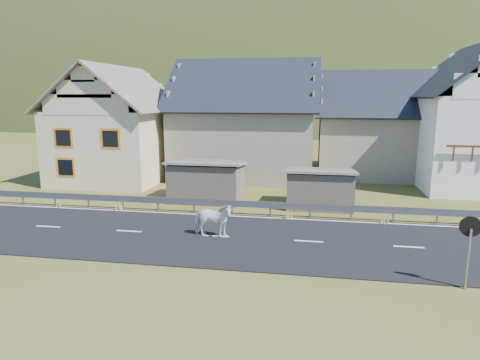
# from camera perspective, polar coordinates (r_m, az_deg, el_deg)

# --- Properties ---
(ground) EXTENTS (160.00, 160.00, 0.00)m
(ground) POSITION_cam_1_polar(r_m,az_deg,el_deg) (18.77, -3.28, -7.59)
(ground) COLOR #464917
(ground) RESTS_ON ground
(road) EXTENTS (60.00, 7.00, 0.04)m
(road) POSITION_cam_1_polar(r_m,az_deg,el_deg) (18.76, -3.28, -7.53)
(road) COLOR black
(road) RESTS_ON ground
(lane_markings) EXTENTS (60.00, 6.60, 0.01)m
(lane_markings) POSITION_cam_1_polar(r_m,az_deg,el_deg) (18.75, -3.28, -7.46)
(lane_markings) COLOR silver
(lane_markings) RESTS_ON road
(guardrail) EXTENTS (28.10, 0.09, 0.75)m
(guardrail) POSITION_cam_1_polar(r_m,az_deg,el_deg) (22.06, -1.13, -3.17)
(guardrail) COLOR #93969B
(guardrail) RESTS_ON ground
(shed_left) EXTENTS (4.30, 3.30, 2.40)m
(shed_left) POSITION_cam_1_polar(r_m,az_deg,el_deg) (25.05, -4.41, -0.20)
(shed_left) COLOR #706053
(shed_left) RESTS_ON ground
(shed_right) EXTENTS (3.80, 2.90, 2.20)m
(shed_right) POSITION_cam_1_polar(r_m,az_deg,el_deg) (23.84, 10.62, -1.19)
(shed_right) COLOR #706053
(shed_right) RESTS_ON ground
(house_cream) EXTENTS (7.80, 9.80, 8.30)m
(house_cream) POSITION_cam_1_polar(r_m,az_deg,el_deg) (32.54, -15.98, 7.82)
(house_cream) COLOR beige
(house_cream) RESTS_ON ground
(house_stone_a) EXTENTS (10.80, 9.80, 8.90)m
(house_stone_a) POSITION_cam_1_polar(r_m,az_deg,el_deg) (32.72, 0.90, 8.75)
(house_stone_a) COLOR gray
(house_stone_a) RESTS_ON ground
(house_stone_b) EXTENTS (9.80, 8.80, 8.10)m
(house_stone_b) POSITION_cam_1_polar(r_m,az_deg,el_deg) (34.69, 18.14, 7.68)
(house_stone_b) COLOR gray
(house_stone_b) RESTS_ON ground
(house_white) EXTENTS (8.80, 10.80, 9.70)m
(house_white) POSITION_cam_1_polar(r_m,az_deg,el_deg) (33.16, 29.38, 8.10)
(house_white) COLOR white
(house_white) RESTS_ON ground
(mountain) EXTENTS (440.00, 280.00, 260.00)m
(mountain) POSITION_cam_1_polar(r_m,az_deg,el_deg) (199.01, 10.02, 3.54)
(mountain) COLOR #203414
(mountain) RESTS_ON ground
(conifer_patch) EXTENTS (76.00, 50.00, 28.00)m
(conifer_patch) POSITION_cam_1_polar(r_m,az_deg,el_deg) (140.33, -15.36, 10.82)
(conifer_patch) COLOR black
(conifer_patch) RESTS_ON ground
(horse) EXTENTS (0.88, 1.81, 1.51)m
(horse) POSITION_cam_1_polar(r_m,az_deg,el_deg) (18.46, -3.72, -5.33)
(horse) COLOR white
(horse) RESTS_ON road
(traffic_mirror) EXTENTS (0.66, 0.21, 2.37)m
(traffic_mirror) POSITION_cam_1_polar(r_m,az_deg,el_deg) (15.22, 28.30, -6.60)
(traffic_mirror) COLOR #93969B
(traffic_mirror) RESTS_ON ground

